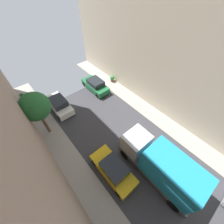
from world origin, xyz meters
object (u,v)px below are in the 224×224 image
at_px(parked_car_left_4, 59,104).
at_px(delivery_truck, 161,166).
at_px(parked_car_right_2, 95,85).
at_px(parked_car_left_3, 113,169).
at_px(potted_plant_0, 112,78).
at_px(street_tree_0, 35,107).
at_px(potted_plant_1, 22,96).

distance_m(parked_car_left_4, delivery_truck, 12.53).
relative_size(parked_car_right_2, delivery_truck, 0.64).
xyz_separation_m(parked_car_left_3, potted_plant_0, (8.23, 9.83, -0.07)).
height_order(parked_car_left_3, parked_car_left_4, same).
bearing_deg(parked_car_left_4, parked_car_left_3, -90.00).
height_order(parked_car_right_2, street_tree_0, street_tree_0).
bearing_deg(street_tree_0, parked_car_left_4, 44.79).
bearing_deg(potted_plant_0, street_tree_0, -167.23).
xyz_separation_m(parked_car_left_4, potted_plant_0, (8.23, 0.04, -0.07)).
height_order(parked_car_left_4, street_tree_0, street_tree_0).
bearing_deg(parked_car_left_3, parked_car_right_2, 61.69).
distance_m(delivery_truck, potted_plant_1, 17.65).
relative_size(parked_car_left_4, delivery_truck, 0.64).
distance_m(delivery_truck, potted_plant_0, 13.46).
distance_m(parked_car_right_2, delivery_truck, 12.75).
bearing_deg(parked_car_right_2, potted_plant_1, 152.45).
distance_m(parked_car_right_2, potted_plant_0, 2.84).
xyz_separation_m(potted_plant_0, potted_plant_1, (-11.07, 4.49, -0.02)).
relative_size(parked_car_left_4, potted_plant_0, 4.59).
bearing_deg(delivery_truck, parked_car_left_3, 138.49).
bearing_deg(parked_car_right_2, parked_car_left_3, -118.31).
xyz_separation_m(parked_car_left_3, street_tree_0, (-2.39, 7.42, 3.10)).
xyz_separation_m(street_tree_0, potted_plant_0, (10.62, 2.41, -3.17)).
bearing_deg(potted_plant_1, potted_plant_0, -22.08).
height_order(parked_car_left_3, delivery_truck, delivery_truck).
xyz_separation_m(delivery_truck, potted_plant_0, (5.53, 12.22, -1.14)).
height_order(parked_car_left_3, potted_plant_1, parked_car_left_3).
distance_m(street_tree_0, potted_plant_0, 11.34).
height_order(parked_car_right_2, potted_plant_1, parked_car_right_2).
distance_m(parked_car_left_4, potted_plant_1, 5.35).
xyz_separation_m(parked_car_left_3, potted_plant_1, (-2.84, 14.32, -0.09)).
xyz_separation_m(parked_car_left_3, delivery_truck, (2.70, -2.39, 1.07)).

